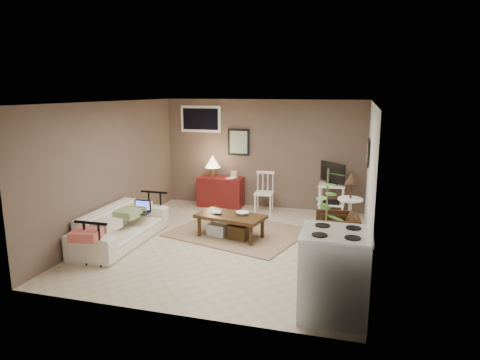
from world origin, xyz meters
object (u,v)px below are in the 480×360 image
(potted_plant, at_px, (326,216))
(stove, at_px, (335,274))
(side_table, at_px, (350,197))
(armchair, at_px, (337,231))
(sofa, at_px, (121,220))
(coffee_table, at_px, (230,224))
(tv_stand, at_px, (332,188))
(red_console, at_px, (220,189))
(spindle_chair, at_px, (264,193))

(potted_plant, height_order, stove, potted_plant)
(side_table, bearing_deg, armchair, -102.58)
(sofa, relative_size, stove, 2.00)
(coffee_table, height_order, armchair, armchair)
(tv_stand, relative_size, side_table, 0.97)
(side_table, relative_size, stove, 1.14)
(potted_plant, bearing_deg, coffee_table, 150.93)
(red_console, height_order, tv_stand, red_console)
(spindle_chair, bearing_deg, tv_stand, 0.32)
(spindle_chair, height_order, side_table, side_table)
(coffee_table, distance_m, sofa, 1.89)
(side_table, bearing_deg, potted_plant, -100.36)
(potted_plant, distance_m, stove, 1.33)
(spindle_chair, bearing_deg, coffee_table, -96.16)
(spindle_chair, height_order, armchair, spindle_chair)
(spindle_chair, xyz_separation_m, stove, (1.75, -4.10, 0.11))
(coffee_table, distance_m, side_table, 2.19)
(red_console, distance_m, armchair, 3.46)
(coffee_table, relative_size, stove, 1.25)
(spindle_chair, bearing_deg, side_table, -33.27)
(coffee_table, bearing_deg, red_console, 113.16)
(sofa, bearing_deg, armchair, -80.52)
(sofa, distance_m, tv_stand, 4.26)
(tv_stand, distance_m, side_table, 1.28)
(coffee_table, xyz_separation_m, potted_plant, (1.74, -0.97, 0.57))
(tv_stand, relative_size, potted_plant, 0.74)
(armchair, height_order, stove, stove)
(stove, bearing_deg, potted_plant, 99.38)
(side_table, distance_m, stove, 2.90)
(spindle_chair, bearing_deg, red_console, 172.25)
(tv_stand, bearing_deg, coffee_table, -131.29)
(coffee_table, bearing_deg, armchair, -4.60)
(sofa, bearing_deg, spindle_chair, -36.55)
(tv_stand, relative_size, armchair, 1.64)
(coffee_table, distance_m, tv_stand, 2.50)
(side_table, xyz_separation_m, armchair, (-0.18, -0.80, -0.38))
(coffee_table, height_order, spindle_chair, spindle_chair)
(sofa, relative_size, potted_plant, 1.35)
(side_table, xyz_separation_m, stove, (-0.08, -2.89, -0.22))
(red_console, xyz_separation_m, stove, (2.81, -4.24, 0.11))
(red_console, bearing_deg, tv_stand, -3.11)
(spindle_chair, height_order, stove, stove)
(tv_stand, xyz_separation_m, armchair, (0.22, -2.01, -0.26))
(side_table, height_order, armchair, side_table)
(side_table, relative_size, potted_plant, 0.77)
(armchair, distance_m, stove, 2.10)
(spindle_chair, distance_m, potted_plant, 3.24)
(coffee_table, height_order, sofa, sofa)
(red_console, xyz_separation_m, spindle_chair, (1.05, -0.14, 0.00))
(tv_stand, height_order, armchair, tv_stand)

